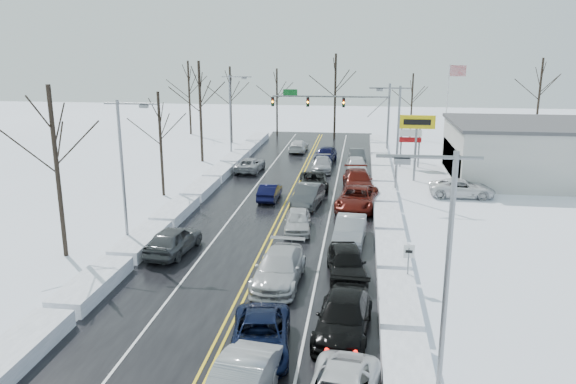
# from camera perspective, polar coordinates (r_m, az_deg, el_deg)

# --- Properties ---
(ground) EXTENTS (160.00, 160.00, 0.00)m
(ground) POSITION_cam_1_polar(r_m,az_deg,el_deg) (37.62, -1.47, -4.02)
(ground) COLOR white
(ground) RESTS_ON ground
(road_surface) EXTENTS (14.00, 84.00, 0.01)m
(road_surface) POSITION_cam_1_polar(r_m,az_deg,el_deg) (39.50, -1.02, -3.09)
(road_surface) COLOR black
(road_surface) RESTS_ON ground
(snow_bank_left) EXTENTS (1.85, 72.00, 0.77)m
(snow_bank_left) POSITION_cam_1_polar(r_m,az_deg,el_deg) (41.28, -11.52, -2.61)
(snow_bank_left) COLOR white
(snow_bank_left) RESTS_ON ground
(snow_bank_right) EXTENTS (1.85, 72.00, 0.77)m
(snow_bank_right) POSITION_cam_1_polar(r_m,az_deg,el_deg) (39.14, 10.07, -3.50)
(snow_bank_right) COLOR white
(snow_bank_right) RESTS_ON ground
(traffic_signal_mast) EXTENTS (13.28, 0.39, 8.00)m
(traffic_signal_mast) POSITION_cam_1_polar(r_m,az_deg,el_deg) (63.54, 5.61, 8.70)
(traffic_signal_mast) COLOR slate
(traffic_signal_mast) RESTS_ON ground
(tires_plus_sign) EXTENTS (3.20, 0.34, 6.00)m
(tires_plus_sign) POSITION_cam_1_polar(r_m,az_deg,el_deg) (51.88, 12.95, 6.50)
(tires_plus_sign) COLOR slate
(tires_plus_sign) RESTS_ON ground
(used_vehicles_sign) EXTENTS (2.20, 0.22, 4.65)m
(used_vehicles_sign) POSITION_cam_1_polar(r_m,az_deg,el_deg) (58.04, 12.34, 5.71)
(used_vehicles_sign) COLOR slate
(used_vehicles_sign) RESTS_ON ground
(speed_limit_sign) EXTENTS (0.55, 0.09, 2.35)m
(speed_limit_sign) POSITION_cam_1_polar(r_m,az_deg,el_deg) (29.23, 12.14, -6.60)
(speed_limit_sign) COLOR slate
(speed_limit_sign) RESTS_ON ground
(flagpole) EXTENTS (1.87, 1.20, 10.00)m
(flagpole) POSITION_cam_1_polar(r_m,az_deg,el_deg) (66.15, 16.01, 8.83)
(flagpole) COLOR silver
(flagpole) RESTS_ON ground
(dealership_building) EXTENTS (20.40, 12.40, 5.30)m
(dealership_building) POSITION_cam_1_polar(r_m,az_deg,el_deg) (57.03, 26.26, 3.69)
(dealership_building) COLOR beige
(dealership_building) RESTS_ON ground
(streetlight_se) EXTENTS (3.20, 0.25, 9.00)m
(streetlight_se) POSITION_cam_1_polar(r_m,az_deg,el_deg) (18.65, 15.31, -7.18)
(streetlight_se) COLOR slate
(streetlight_se) RESTS_ON ground
(streetlight_ne) EXTENTS (3.20, 0.25, 9.00)m
(streetlight_ne) POSITION_cam_1_polar(r_m,az_deg,el_deg) (45.75, 10.87, 5.95)
(streetlight_ne) COLOR slate
(streetlight_ne) RESTS_ON ground
(streetlight_sw) EXTENTS (3.20, 0.25, 9.00)m
(streetlight_sw) POSITION_cam_1_polar(r_m,az_deg,el_deg) (34.82, -16.23, 2.90)
(streetlight_sw) COLOR slate
(streetlight_sw) RESTS_ON ground
(streetlight_nw) EXTENTS (3.20, 0.25, 9.00)m
(streetlight_nw) POSITION_cam_1_polar(r_m,az_deg,el_deg) (61.17, -5.71, 8.31)
(streetlight_nw) COLOR slate
(streetlight_nw) RESTS_ON ground
(tree_left_b) EXTENTS (4.00, 4.00, 10.00)m
(tree_left_b) POSITION_cam_1_polar(r_m,az_deg,el_deg) (34.22, -22.70, 5.01)
(tree_left_b) COLOR #2D231C
(tree_left_b) RESTS_ON ground
(tree_left_c) EXTENTS (3.40, 3.40, 8.50)m
(tree_left_c) POSITION_cam_1_polar(r_m,az_deg,el_deg) (46.50, -12.91, 6.76)
(tree_left_c) COLOR #2D231C
(tree_left_c) RESTS_ON ground
(tree_left_d) EXTENTS (4.20, 4.20, 10.50)m
(tree_left_d) POSITION_cam_1_polar(r_m,az_deg,el_deg) (59.79, -8.96, 10.01)
(tree_left_d) COLOR #2D231C
(tree_left_d) RESTS_ON ground
(tree_left_e) EXTENTS (3.80, 3.80, 9.50)m
(tree_left_e) POSITION_cam_1_polar(r_m,az_deg,el_deg) (71.31, -5.88, 10.28)
(tree_left_e) COLOR #2D231C
(tree_left_e) RESTS_ON ground
(tree_far_a) EXTENTS (4.00, 4.00, 10.00)m
(tree_far_a) POSITION_cam_1_polar(r_m,az_deg,el_deg) (78.97, -10.05, 10.82)
(tree_far_a) COLOR #2D231C
(tree_far_a) RESTS_ON ground
(tree_far_b) EXTENTS (3.60, 3.60, 9.00)m
(tree_far_b) POSITION_cam_1_polar(r_m,az_deg,el_deg) (77.27, -1.14, 10.44)
(tree_far_b) COLOR #2D231C
(tree_far_b) RESTS_ON ground
(tree_far_c) EXTENTS (4.40, 4.40, 11.00)m
(tree_far_c) POSITION_cam_1_polar(r_m,az_deg,el_deg) (74.39, 4.84, 11.30)
(tree_far_c) COLOR #2D231C
(tree_far_c) RESTS_ON ground
(tree_far_d) EXTENTS (3.40, 3.40, 8.50)m
(tree_far_d) POSITION_cam_1_polar(r_m,az_deg,el_deg) (76.18, 12.52, 9.77)
(tree_far_d) COLOR #2D231C
(tree_far_d) RESTS_ON ground
(tree_far_e) EXTENTS (4.20, 4.20, 10.50)m
(tree_far_e) POSITION_cam_1_polar(r_m,az_deg,el_deg) (79.52, 24.28, 10.04)
(tree_far_e) COLOR #2D231C
(tree_far_e) RESTS_ON ground
(queued_car_2) EXTENTS (2.96, 5.41, 1.44)m
(queued_car_2) POSITION_cam_1_polar(r_m,az_deg,el_deg) (23.77, -2.83, -15.89)
(queued_car_2) COLOR black
(queued_car_2) RESTS_ON ground
(queued_car_3) EXTENTS (2.51, 5.78, 1.66)m
(queued_car_3) POSITION_cam_1_polar(r_m,az_deg,el_deg) (29.82, -0.90, -9.20)
(queued_car_3) COLOR silver
(queued_car_3) RESTS_ON ground
(queued_car_4) EXTENTS (2.06, 4.40, 1.45)m
(queued_car_4) POSITION_cam_1_polar(r_m,az_deg,el_deg) (37.65, 0.99, -4.00)
(queued_car_4) COLOR silver
(queued_car_4) RESTS_ON ground
(queued_car_5) EXTENTS (2.35, 5.18, 1.65)m
(queued_car_5) POSITION_cam_1_polar(r_m,az_deg,el_deg) (43.53, 2.03, -1.40)
(queued_car_5) COLOR #393C3E
(queued_car_5) RESTS_ON ground
(queued_car_6) EXTENTS (2.96, 5.26, 1.39)m
(queued_car_6) POSITION_cam_1_polar(r_m,az_deg,el_deg) (48.70, 2.64, 0.35)
(queued_car_6) COLOR black
(queued_car_6) RESTS_ON ground
(queued_car_7) EXTENTS (2.12, 4.81, 1.37)m
(queued_car_7) POSITION_cam_1_polar(r_m,az_deg,el_deg) (55.50, 3.46, 2.13)
(queued_car_7) COLOR #9D9EA4
(queued_car_7) RESTS_ON ground
(queued_car_8) EXTENTS (2.47, 5.03, 1.65)m
(queued_car_8) POSITION_cam_1_polar(r_m,az_deg,el_deg) (59.79, 3.82, 3.04)
(queued_car_8) COLOR black
(queued_car_8) RESTS_ON ground
(queued_car_11) EXTENTS (2.68, 5.67, 1.60)m
(queued_car_11) POSITION_cam_1_polar(r_m,az_deg,el_deg) (25.15, 5.63, -14.11)
(queued_car_11) COLOR black
(queued_car_11) RESTS_ON ground
(queued_car_12) EXTENTS (2.51, 5.08, 1.67)m
(queued_car_12) POSITION_cam_1_polar(r_m,az_deg,el_deg) (30.67, 5.92, -8.58)
(queued_car_12) COLOR black
(queued_car_12) RESTS_ON ground
(queued_car_13) EXTENTS (2.09, 5.17, 1.67)m
(queued_car_13) POSITION_cam_1_polar(r_m,az_deg,el_deg) (35.70, 6.28, -5.16)
(queued_car_13) COLOR #95979C
(queued_car_13) RESTS_ON ground
(queued_car_14) EXTENTS (3.51, 6.31, 1.67)m
(queued_car_14) POSITION_cam_1_polar(r_m,az_deg,el_deg) (42.99, 6.99, -1.71)
(queued_car_14) COLOR #4E100A
(queued_car_14) RESTS_ON ground
(queued_car_15) EXTENTS (2.91, 6.11, 1.72)m
(queued_car_15) POSITION_cam_1_polar(r_m,az_deg,el_deg) (48.41, 7.07, 0.16)
(queued_car_15) COLOR #4F100A
(queued_car_15) RESTS_ON ground
(queued_car_16) EXTENTS (2.26, 5.03, 1.68)m
(queued_car_16) POSITION_cam_1_polar(r_m,az_deg,el_deg) (54.52, 6.93, 1.82)
(queued_car_16) COLOR silver
(queued_car_16) RESTS_ON ground
(queued_car_17) EXTENTS (1.99, 4.52, 1.45)m
(queued_car_17) POSITION_cam_1_polar(r_m,az_deg,el_deg) (59.80, 6.99, 2.97)
(queued_car_17) COLOR #414446
(queued_car_17) RESTS_ON ground
(oncoming_car_0) EXTENTS (1.50, 4.08, 1.33)m
(oncoming_car_0) POSITION_cam_1_polar(r_m,az_deg,el_deg) (45.24, -1.86, -0.77)
(oncoming_car_0) COLOR black
(oncoming_car_0) RESTS_ON ground
(oncoming_car_1) EXTENTS (2.53, 5.04, 1.37)m
(oncoming_car_1) POSITION_cam_1_polar(r_m,az_deg,el_deg) (55.41, -3.86, 2.10)
(oncoming_car_1) COLOR #989AA0
(oncoming_car_1) RESTS_ON ground
(oncoming_car_2) EXTENTS (2.10, 4.79, 1.37)m
(oncoming_car_2) POSITION_cam_1_polar(r_m,az_deg,el_deg) (65.63, 1.07, 4.13)
(oncoming_car_2) COLOR silver
(oncoming_car_2) RESTS_ON ground
(oncoming_car_3) EXTENTS (2.55, 5.11, 1.67)m
(oncoming_car_3) POSITION_cam_1_polar(r_m,az_deg,el_deg) (34.50, -11.47, -6.10)
(oncoming_car_3) COLOR #404245
(oncoming_car_3) RESTS_ON ground
(parked_car_0) EXTENTS (5.26, 2.45, 1.46)m
(parked_car_0) POSITION_cam_1_polar(r_m,az_deg,el_deg) (48.18, 17.19, -0.47)
(parked_car_0) COLOR white
(parked_car_0) RESTS_ON ground
(parked_car_1) EXTENTS (2.45, 4.94, 1.38)m
(parked_car_1) POSITION_cam_1_polar(r_m,az_deg,el_deg) (53.95, 19.53, 0.93)
(parked_car_1) COLOR #3E4143
(parked_car_1) RESTS_ON ground
(parked_car_2) EXTENTS (2.41, 4.91, 1.61)m
(parked_car_2) POSITION_cam_1_polar(r_m,az_deg,el_deg) (58.83, 16.66, 2.26)
(parked_car_2) COLOR black
(parked_car_2) RESTS_ON ground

